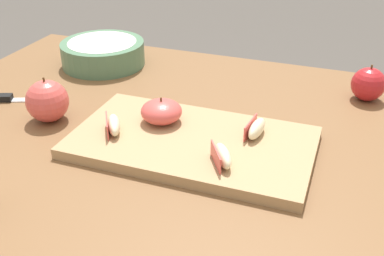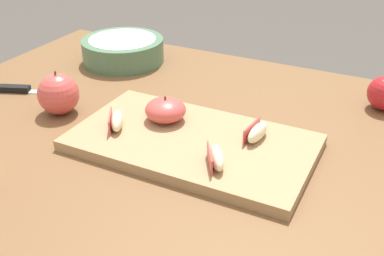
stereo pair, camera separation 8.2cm
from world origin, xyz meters
name	(u,v)px [view 1 (the left image)]	position (x,y,z in m)	size (l,w,h in m)	color
dining_table	(173,182)	(0.00, 0.00, 0.62)	(1.15, 0.89, 0.73)	brown
cutting_board	(192,142)	(0.05, -0.02, 0.74)	(0.43, 0.24, 0.02)	#A37F56
apple_half_skin_up	(161,111)	(-0.03, 0.02, 0.77)	(0.08, 0.08, 0.05)	#D14C47
apple_wedge_middle	(113,125)	(-0.09, -0.05, 0.76)	(0.05, 0.07, 0.03)	beige
apple_wedge_near_knife	(256,129)	(0.15, 0.02, 0.76)	(0.03, 0.07, 0.03)	beige
apple_wedge_front	(222,156)	(0.12, -0.08, 0.76)	(0.05, 0.07, 0.03)	beige
paring_knife	(2,98)	(-0.40, 0.02, 0.73)	(0.16, 0.08, 0.01)	silver
whole_apple_pink_lady	(47,101)	(-0.25, -0.02, 0.77)	(0.08, 0.08, 0.09)	#D14C47
whole_apple_crimson	(368,84)	(0.34, 0.29, 0.76)	(0.07, 0.07, 0.08)	#B21E23
ceramic_fruit_bowl	(103,53)	(-0.30, 0.28, 0.76)	(0.21, 0.21, 0.06)	#4C7556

